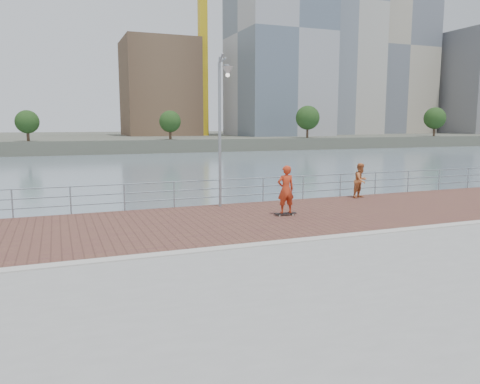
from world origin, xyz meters
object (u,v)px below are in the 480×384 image
object	(u,v)px
bystander	(361,181)
skateboarder	(286,190)
street_lamp	(223,104)
guardrail	(197,190)

from	to	relation	value
bystander	skateboarder	bearing A→B (deg)	-174.87
bystander	street_lamp	bearing A→B (deg)	160.97
skateboarder	bystander	distance (m)	5.91
street_lamp	bystander	bearing A→B (deg)	1.90
guardrail	street_lamp	distance (m)	3.82
guardrail	skateboarder	size ratio (longest dim) A/B	21.15
street_lamp	guardrail	bearing A→B (deg)	132.26
guardrail	street_lamp	world-z (taller)	street_lamp
street_lamp	skateboarder	bearing A→B (deg)	-54.41
skateboarder	bystander	bearing A→B (deg)	-149.83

